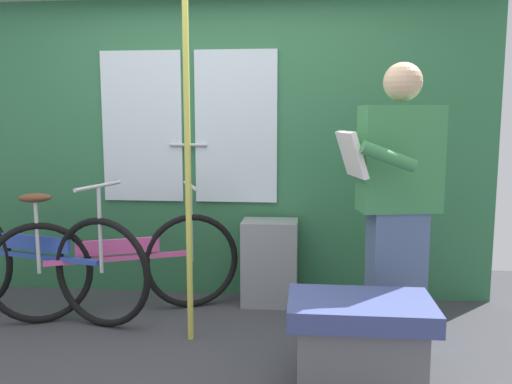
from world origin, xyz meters
TOP-DOWN VIEW (x-y plane):
  - ground_plane at (0.00, 0.00)m, footprint 5.01×3.99m
  - train_door_wall at (-0.01, 1.19)m, footprint 4.01×0.28m
  - bicycle_near_door at (-0.59, 0.65)m, footprint 1.54×0.74m
  - bicycle_leaning_behind at (-1.15, 0.58)m, footprint 1.74×0.60m
  - passenger_reading_newspaper at (1.18, 0.34)m, footprint 0.60×0.52m
  - trash_bin_by_wall at (0.41, 0.97)m, footprint 0.39×0.28m
  - handrail_pole at (-0.02, 0.30)m, footprint 0.04×0.04m
  - bench_seat_corner at (0.94, -0.19)m, footprint 0.70×0.44m

SIDE VIEW (x-z plane):
  - ground_plane at x=0.00m, z-range -0.04..0.00m
  - bench_seat_corner at x=0.94m, z-range 0.02..0.47m
  - trash_bin_by_wall at x=0.41m, z-range 0.00..0.61m
  - bicycle_near_door at x=-0.59m, z-range -0.08..0.80m
  - bicycle_leaning_behind at x=-1.15m, z-range -0.08..0.84m
  - passenger_reading_newspaper at x=1.18m, z-range 0.04..1.67m
  - handrail_pole at x=-0.02m, z-range 0.00..2.17m
  - train_door_wall at x=-0.01m, z-range 0.05..2.27m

